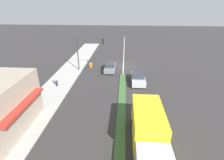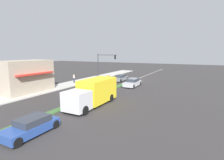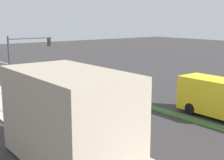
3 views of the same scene
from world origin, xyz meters
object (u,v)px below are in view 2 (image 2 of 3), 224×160
(sedan_silver, at_px, (132,83))
(coupe_blue, at_px, (31,126))
(traffic_signal_main, at_px, (104,62))
(pedestrian, at_px, (74,78))
(delivery_truck, at_px, (93,92))
(suv_grey, at_px, (120,78))
(warning_aframe_sign, at_px, (108,77))

(sedan_silver, relative_size, coupe_blue, 1.08)
(traffic_signal_main, height_order, coupe_blue, traffic_signal_main)
(pedestrian, bearing_deg, traffic_signal_main, -113.59)
(delivery_truck, bearing_deg, coupe_blue, 90.00)
(pedestrian, xyz_separation_m, suv_grey, (-6.78, -6.74, -0.37))
(traffic_signal_main, relative_size, delivery_truck, 0.75)
(sedan_silver, bearing_deg, delivery_truck, 90.00)
(delivery_truck, height_order, coupe_blue, delivery_truck)
(delivery_truck, bearing_deg, sedan_silver, -90.00)
(traffic_signal_main, bearing_deg, pedestrian, 66.41)
(pedestrian, relative_size, delivery_truck, 0.22)
(sedan_silver, height_order, suv_grey, sedan_silver)
(warning_aframe_sign, relative_size, suv_grey, 0.20)
(traffic_signal_main, xyz_separation_m, warning_aframe_sign, (-0.34, -1.44, -3.47))
(suv_grey, relative_size, coupe_blue, 1.03)
(warning_aframe_sign, height_order, coupe_blue, coupe_blue)
(traffic_signal_main, relative_size, coupe_blue, 1.39)
(suv_grey, distance_m, coupe_blue, 25.42)
(traffic_signal_main, bearing_deg, delivery_truck, 116.55)
(warning_aframe_sign, height_order, delivery_truck, delivery_truck)
(sedan_silver, xyz_separation_m, coupe_blue, (-0.00, 20.54, -0.07))
(traffic_signal_main, distance_m, sedan_silver, 9.90)
(delivery_truck, height_order, suv_grey, delivery_truck)
(suv_grey, bearing_deg, pedestrian, 44.85)
(sedan_silver, relative_size, suv_grey, 1.04)
(pedestrian, relative_size, suv_grey, 0.40)
(warning_aframe_sign, xyz_separation_m, suv_grey, (-3.58, 1.23, 0.21))
(delivery_truck, distance_m, suv_grey, 17.45)
(traffic_signal_main, relative_size, suv_grey, 1.34)
(suv_grey, xyz_separation_m, coupe_blue, (-4.40, 25.04, -0.03))
(traffic_signal_main, bearing_deg, suv_grey, -177.01)
(warning_aframe_sign, relative_size, coupe_blue, 0.21)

